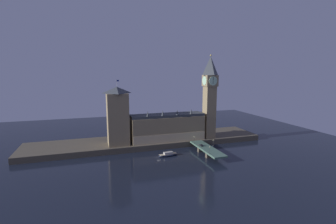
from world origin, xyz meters
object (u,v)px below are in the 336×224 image
at_px(victoria_tower, 118,116).
at_px(pedestrian_mid_walk, 213,146).
at_px(clock_tower, 210,94).
at_px(pedestrian_far_rail, 198,145).
at_px(car_northbound_lead, 201,145).
at_px(street_lamp_near, 210,149).
at_px(street_lamp_far, 194,139).
at_px(street_lamp_mid, 213,142).
at_px(boat_upstream, 168,154).

height_order(victoria_tower, pedestrian_mid_walk, victoria_tower).
xyz_separation_m(clock_tower, pedestrian_far_rail, (-22.27, -24.28, -40.56)).
xyz_separation_m(car_northbound_lead, street_lamp_near, (-2.91, -20.89, 3.23)).
bearing_deg(street_lamp_far, pedestrian_mid_walk, -55.34).
bearing_deg(pedestrian_mid_walk, victoria_tower, 154.26).
bearing_deg(car_northbound_lead, victoria_tower, 156.33).
relative_size(victoria_tower, street_lamp_mid, 8.38).
bearing_deg(pedestrian_far_rail, clock_tower, 47.47).
xyz_separation_m(pedestrian_mid_walk, street_lamp_mid, (0.40, 0.37, 3.30)).
bearing_deg(street_lamp_near, victoria_tower, 141.83).
xyz_separation_m(clock_tower, pedestrian_mid_walk, (-12.23, -31.80, -40.54)).
relative_size(clock_tower, boat_upstream, 4.54).
height_order(car_northbound_lead, boat_upstream, car_northbound_lead).
bearing_deg(street_lamp_mid, car_northbound_lead, 142.11).
bearing_deg(street_lamp_mid, clock_tower, 69.37).
bearing_deg(pedestrian_far_rail, pedestrian_mid_walk, -36.88).
bearing_deg(victoria_tower, pedestrian_mid_walk, -25.74).
relative_size(pedestrian_far_rail, street_lamp_near, 0.27).
distance_m(victoria_tower, street_lamp_near, 83.75).
distance_m(victoria_tower, boat_upstream, 55.46).
relative_size(victoria_tower, car_northbound_lead, 14.76).
xyz_separation_m(pedestrian_mid_walk, street_lamp_near, (-10.44, -14.35, 3.00)).
bearing_deg(boat_upstream, victoria_tower, 141.41).
height_order(pedestrian_mid_walk, boat_upstream, pedestrian_mid_walk).
xyz_separation_m(victoria_tower, street_lamp_far, (63.74, -20.66, -20.91)).
height_order(victoria_tower, pedestrian_far_rail, victoria_tower).
xyz_separation_m(street_lamp_near, boat_upstream, (-26.91, 20.71, -8.23)).
bearing_deg(victoria_tower, street_lamp_mid, -25.38).
distance_m(clock_tower, street_lamp_far, 46.83).
xyz_separation_m(clock_tower, street_lamp_near, (-22.67, -46.15, -37.53)).
relative_size(victoria_tower, street_lamp_far, 8.77).
bearing_deg(pedestrian_far_rail, street_lamp_near, -91.05).
height_order(pedestrian_far_rail, street_lamp_far, street_lamp_far).
bearing_deg(pedestrian_mid_walk, street_lamp_mid, 43.06).
xyz_separation_m(car_northbound_lead, street_lamp_mid, (7.93, -6.17, 3.52)).
xyz_separation_m(street_lamp_mid, street_lamp_far, (-10.84, 14.72, -0.18)).
xyz_separation_m(victoria_tower, street_lamp_near, (63.74, -50.10, -21.02)).
height_order(victoria_tower, car_northbound_lead, victoria_tower).
xyz_separation_m(pedestrian_mid_walk, pedestrian_far_rail, (-10.04, 7.53, -0.02)).
relative_size(street_lamp_far, boat_upstream, 0.37).
distance_m(pedestrian_mid_walk, pedestrian_far_rail, 12.55).
relative_size(car_northbound_lead, pedestrian_far_rail, 2.23).
bearing_deg(street_lamp_near, street_lamp_far, 90.00).
distance_m(street_lamp_mid, street_lamp_far, 18.28).
height_order(car_northbound_lead, pedestrian_mid_walk, pedestrian_mid_walk).
distance_m(clock_tower, victoria_tower, 88.05).
relative_size(pedestrian_mid_walk, pedestrian_far_rail, 1.02).
distance_m(street_lamp_far, boat_upstream, 29.49).
bearing_deg(street_lamp_mid, street_lamp_far, 126.36).
xyz_separation_m(victoria_tower, car_northbound_lead, (66.65, -29.21, -24.25)).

